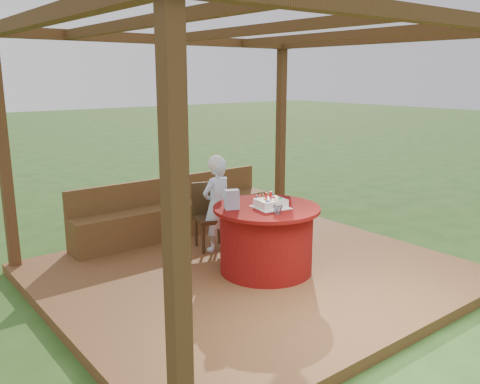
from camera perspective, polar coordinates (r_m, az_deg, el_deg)
name	(u,v)px	position (r m, az deg, el deg)	size (l,w,h in m)	color
ground	(253,279)	(6.00, 1.50, -9.77)	(60.00, 60.00, 0.00)	#274B19
deck	(253,274)	(5.98, 1.50, -9.24)	(4.50, 4.00, 0.12)	brown
pergola	(255,67)	(5.53, 1.65, 13.87)	(4.50, 4.00, 2.72)	brown
bench	(176,216)	(7.21, -7.23, -2.69)	(3.00, 0.42, 0.80)	brown
table	(266,239)	(5.80, 2.96, -5.25)	(1.20, 1.20, 0.76)	maroon
chair	(209,213)	(6.59, -3.45, -2.33)	(0.50, 0.50, 0.85)	#3D2813
elderly_woman	(217,203)	(6.43, -2.61, -1.20)	(0.46, 0.32, 1.23)	#A3CEF2
birthday_cake	(271,203)	(5.65, 3.48, -1.25)	(0.40, 0.40, 0.17)	white
gift_bag	(232,199)	(5.56, -0.92, -0.85)	(0.15, 0.10, 0.22)	#C881B1
drinking_glass	(278,209)	(5.40, 4.26, -1.96)	(0.10, 0.10, 0.10)	white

